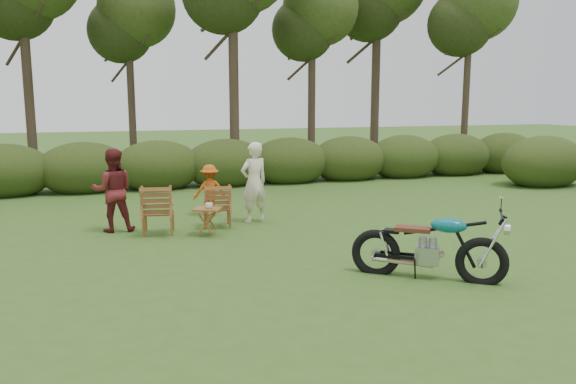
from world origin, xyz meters
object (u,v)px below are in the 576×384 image
object	(u,v)px
lawn_chair_right	(217,226)
adult_b	(115,231)
lawn_chair_left	(159,233)
adult_a	(254,222)
cup	(209,206)
motorcycle	(426,278)
child	(210,215)
side_table	(208,222)

from	to	relation	value
lawn_chair_right	adult_b	bearing A→B (deg)	0.40
lawn_chair_left	adult_a	world-z (taller)	adult_a
adult_a	cup	bearing A→B (deg)	22.54
motorcycle	lawn_chair_left	world-z (taller)	motorcycle
lawn_chair_right	cup	bearing A→B (deg)	75.06
adult_b	lawn_chair_left	bearing A→B (deg)	151.20
motorcycle	lawn_chair_left	size ratio (longest dim) A/B	2.18
motorcycle	lawn_chair_right	size ratio (longest dim) A/B	2.38
lawn_chair_left	child	size ratio (longest dim) A/B	0.84
lawn_chair_right	adult_a	xyz separation A→B (m)	(0.82, 0.19, 0.00)
cup	adult_b	xyz separation A→B (m)	(-1.69, 0.95, -0.58)
side_table	adult_a	world-z (taller)	adult_a
motorcycle	adult_b	bearing A→B (deg)	170.29
motorcycle	lawn_chair_right	xyz separation A→B (m)	(-2.24, 4.21, 0.00)
cup	child	distance (m)	2.01
motorcycle	lawn_chair_right	world-z (taller)	motorcycle
motorcycle	adult_b	size ratio (longest dim) A/B	1.29
cup	adult_b	bearing A→B (deg)	150.64
cup	adult_a	size ratio (longest dim) A/B	0.08
cup	lawn_chair_right	bearing A→B (deg)	68.32
side_table	adult_a	distance (m)	1.47
lawn_chair_left	child	world-z (taller)	child
lawn_chair_left	child	distance (m)	1.88
side_table	adult_a	bearing A→B (deg)	37.92
cup	child	bearing A→B (deg)	79.42
lawn_chair_right	lawn_chair_left	distance (m)	1.21
motorcycle	child	distance (m)	5.79
cup	side_table	bearing A→B (deg)	125.47
motorcycle	cup	size ratio (longest dim) A/B	15.34
lawn_chair_right	adult_b	size ratio (longest dim) A/B	0.54
lawn_chair_left	cup	bearing A→B (deg)	161.02
motorcycle	cup	xyz separation A→B (m)	(-2.53, 3.47, 0.58)
lawn_chair_left	child	xyz separation A→B (m)	(1.25, 1.41, 0.00)
side_table	lawn_chair_right	bearing A→B (deg)	65.52
side_table	adult_b	size ratio (longest dim) A/B	0.33
motorcycle	adult_b	xyz separation A→B (m)	(-4.22, 4.43, 0.00)
motorcycle	child	world-z (taller)	motorcycle
side_table	child	distance (m)	1.91
lawn_chair_right	adult_b	xyz separation A→B (m)	(-1.98, 0.22, 0.00)
adult_a	adult_b	size ratio (longest dim) A/B	1.04
motorcycle	cup	distance (m)	4.33
side_table	adult_b	distance (m)	1.92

